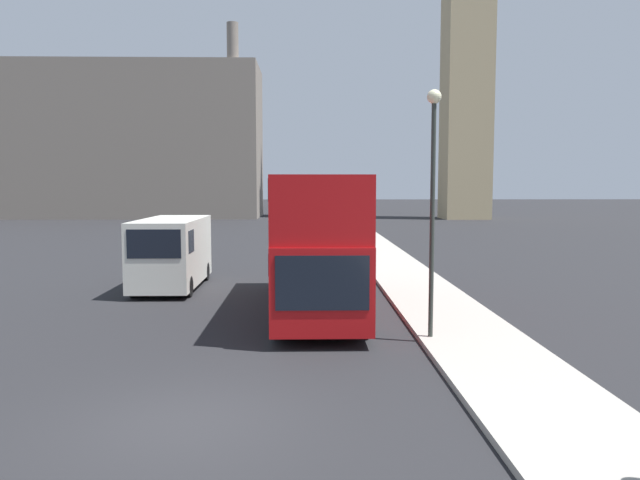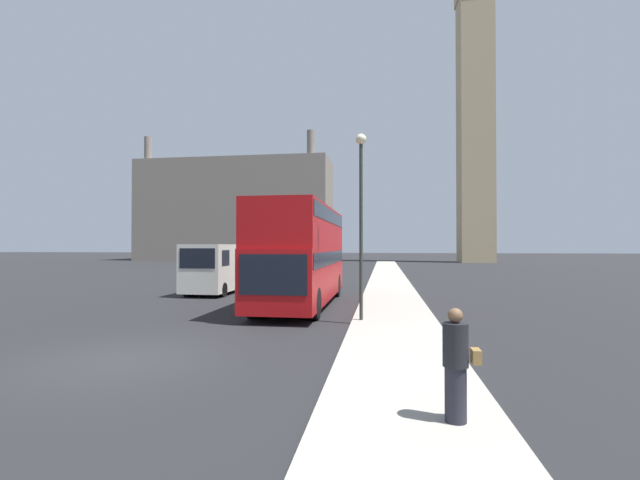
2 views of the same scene
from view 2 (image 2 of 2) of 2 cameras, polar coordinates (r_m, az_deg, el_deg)
ground_plane at (r=11.26m, az=-25.18°, el=-14.25°), size 300.00×300.00×0.00m
sidewalk_strip at (r=9.48m, az=10.80°, el=-16.44°), size 2.83×120.00×0.15m
clock_tower at (r=77.76m, az=19.95°, el=21.07°), size 5.50×5.67×61.43m
building_block_distant at (r=80.09m, az=-11.14°, el=3.84°), size 34.64×10.92×22.05m
red_double_decker_bus at (r=18.90m, az=-2.39°, el=-1.51°), size 2.62×10.12×4.30m
white_van at (r=24.66m, az=-13.39°, el=-3.51°), size 2.22×5.76×2.72m
pedestrian at (r=6.59m, az=17.70°, el=-15.56°), size 0.52×0.36×1.60m
street_lamp at (r=14.51m, az=5.49°, el=5.47°), size 0.36×0.36×6.27m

